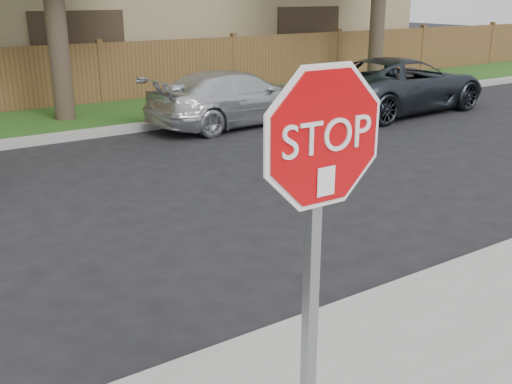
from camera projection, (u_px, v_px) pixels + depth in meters
stop_sign at (320, 198)px, 3.03m from camera, size 1.01×0.13×2.55m
sedan_right at (235, 98)px, 13.22m from camera, size 4.27×2.09×1.20m
sedan_far_right at (400, 84)px, 14.71m from camera, size 4.86×2.45×1.32m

